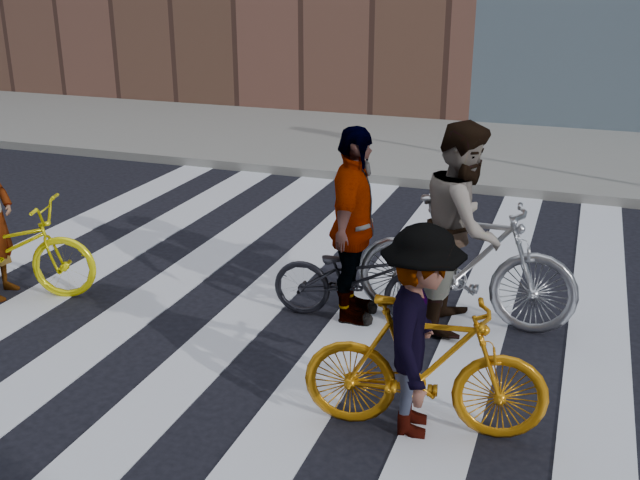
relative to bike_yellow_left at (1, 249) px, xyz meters
The scene contains 10 objects.
ground 3.23m from the bike_yellow_left, ahead, with size 100.00×100.00×0.00m, color black.
sidewalk_far 8.59m from the bike_yellow_left, 68.49° to the left, with size 100.00×5.00×0.15m, color gray.
zebra_crosswalk 3.22m from the bike_yellow_left, ahead, with size 8.25×10.00×0.01m.
bike_yellow_left is the anchor object (origin of this frame).
bike_silver_mid 4.73m from the bike_yellow_left, 11.74° to the left, with size 0.59×2.10×1.26m, color #A0A3AA.
bike_yellow_right 4.76m from the bike_yellow_left, 11.34° to the right, with size 0.50×1.78×1.07m, color #C5750A.
bike_dark_rear 3.72m from the bike_yellow_left, 11.03° to the left, with size 0.58×1.66×0.87m, color black.
rider_mid 4.71m from the bike_yellow_left, 11.87° to the left, with size 0.96×0.75×1.98m, color slate.
rider_right 4.72m from the bike_yellow_left, 11.46° to the right, with size 1.04×0.60×1.61m, color slate.
rider_rear 3.69m from the bike_yellow_left, 11.18° to the left, with size 1.12×0.47×1.92m, color slate.
Camera 1 is at (2.42, -6.17, 3.25)m, focal length 42.00 mm.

